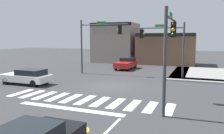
% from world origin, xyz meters
% --- Properties ---
extents(ground_plane, '(120.00, 120.00, 0.00)m').
position_xyz_m(ground_plane, '(0.00, 0.00, 0.00)').
color(ground_plane, '#353538').
extents(crosswalk_near, '(11.37, 2.40, 0.01)m').
position_xyz_m(crosswalk_near, '(0.00, -4.50, 0.00)').
color(crosswalk_near, silver).
rests_on(crosswalk_near, ground_plane).
extents(bike_detector_marking, '(1.19, 1.19, 0.01)m').
position_xyz_m(bike_detector_marking, '(1.96, -9.08, 0.00)').
color(bike_detector_marking, yellow).
rests_on(bike_detector_marking, ground_plane).
extents(curb_corner_northeast, '(10.00, 10.60, 0.15)m').
position_xyz_m(curb_corner_northeast, '(8.49, 9.42, 0.07)').
color(curb_corner_northeast, gray).
rests_on(curb_corner_northeast, ground_plane).
extents(storefront_row, '(16.16, 6.02, 6.48)m').
position_xyz_m(storefront_row, '(-2.81, 18.79, 2.88)').
color(storefront_row, gray).
rests_on(storefront_row, ground_plane).
extents(traffic_signal_southeast, '(0.32, 4.26, 5.59)m').
position_xyz_m(traffic_signal_southeast, '(5.28, -4.39, 3.82)').
color(traffic_signal_southeast, '#383A3D').
rests_on(traffic_signal_southeast, ground_plane).
extents(traffic_signal_northeast, '(5.21, 0.32, 5.58)m').
position_xyz_m(traffic_signal_northeast, '(3.42, 5.98, 3.83)').
color(traffic_signal_northeast, '#383A3D').
rests_on(traffic_signal_northeast, ground_plane).
extents(traffic_signal_northwest, '(5.55, 0.32, 6.04)m').
position_xyz_m(traffic_signal_northwest, '(-3.71, 5.45, 4.14)').
color(traffic_signal_northwest, '#383A3D').
rests_on(traffic_signal_northwest, ground_plane).
extents(car_white, '(4.44, 1.85, 1.35)m').
position_xyz_m(car_white, '(-7.17, -1.80, 0.70)').
color(car_white, white).
rests_on(car_white, ground_plane).
extents(car_red, '(1.91, 4.41, 1.45)m').
position_xyz_m(car_red, '(-2.13, 10.93, 0.75)').
color(car_red, red).
rests_on(car_red, ground_plane).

